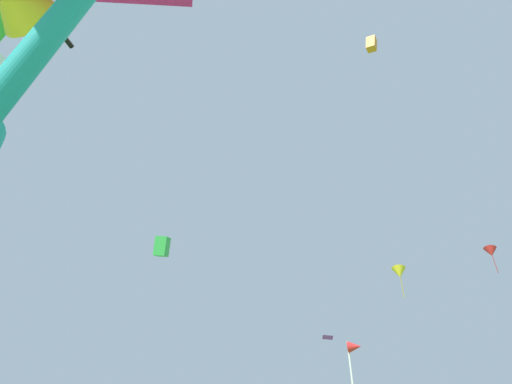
% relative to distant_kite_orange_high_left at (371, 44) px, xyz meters
% --- Properties ---
extents(distant_kite_orange_high_left, '(0.67, 0.61, 0.88)m').
position_rel_distant_kite_orange_high_left_xyz_m(distant_kite_orange_high_left, '(0.00, 0.00, 0.00)').
color(distant_kite_orange_high_left, orange).
extents(distant_kite_purple_high_right, '(0.89, 0.89, 0.26)m').
position_rel_distant_kite_orange_high_left_xyz_m(distant_kite_purple_high_right, '(-6.40, 10.76, -13.09)').
color(distant_kite_purple_high_right, purple).
extents(distant_kite_red_far_center, '(0.98, 1.01, 2.01)m').
position_rel_distant_kite_orange_high_left_xyz_m(distant_kite_red_far_center, '(5.13, 15.21, -7.33)').
color(distant_kite_red_far_center, red).
extents(distant_kite_green_low_right, '(0.76, 0.80, 0.98)m').
position_rel_distant_kite_orange_high_left_xyz_m(distant_kite_green_low_right, '(-10.31, -2.48, -11.32)').
color(distant_kite_green_low_right, green).
extents(distant_kite_yellow_overhead_distant, '(1.09, 1.22, 2.42)m').
position_rel_distant_kite_orange_high_left_xyz_m(distant_kite_yellow_overhead_distant, '(-1.33, 14.92, -8.09)').
color(distant_kite_yellow_overhead_distant, yellow).
extents(marker_flag, '(0.30, 0.24, 2.07)m').
position_rel_distant_kite_orange_high_left_xyz_m(marker_flag, '(-2.11, -6.03, -16.56)').
color(marker_flag, silver).
rests_on(marker_flag, ground).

